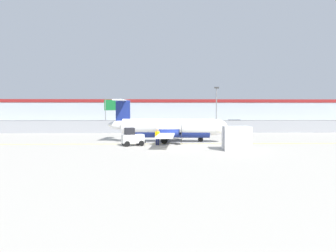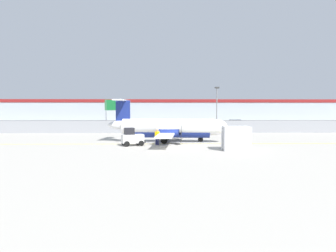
# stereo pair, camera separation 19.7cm
# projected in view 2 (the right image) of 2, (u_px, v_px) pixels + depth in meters

# --- Properties ---
(ground_plane) EXTENTS (140.00, 140.00, 0.01)m
(ground_plane) POSITION_uv_depth(u_px,v_px,m) (179.00, 144.00, 32.84)
(ground_plane) COLOR #ADA89E
(perimeter_fence) EXTENTS (98.00, 0.10, 2.10)m
(perimeter_fence) POSITION_uv_depth(u_px,v_px,m) (173.00, 126.00, 48.76)
(perimeter_fence) COLOR gray
(perimeter_fence) RESTS_ON ground
(parking_lot_strip) EXTENTS (98.00, 17.00, 0.12)m
(parking_lot_strip) POSITION_uv_depth(u_px,v_px,m) (171.00, 128.00, 60.30)
(parking_lot_strip) COLOR #38383A
(parking_lot_strip) RESTS_ON ground
(background_building) EXTENTS (91.00, 8.10, 6.50)m
(background_building) POSITION_uv_depth(u_px,v_px,m) (168.00, 112.00, 78.59)
(background_building) COLOR #A8B2BC
(background_building) RESTS_ON ground
(commuter_airplane) EXTENTS (14.05, 16.08, 4.92)m
(commuter_airplane) POSITION_uv_depth(u_px,v_px,m) (170.00, 128.00, 34.89)
(commuter_airplane) COLOR white
(commuter_airplane) RESTS_ON ground
(baggage_tug) EXTENTS (2.57, 2.00, 1.88)m
(baggage_tug) POSITION_uv_depth(u_px,v_px,m) (132.00, 138.00, 30.99)
(baggage_tug) COLOR silver
(baggage_tug) RESTS_ON ground
(ground_crew_worker) EXTENTS (0.54, 0.44, 1.70)m
(ground_crew_worker) POSITION_uv_depth(u_px,v_px,m) (157.00, 136.00, 31.51)
(ground_crew_worker) COLOR #191E4C
(ground_crew_worker) RESTS_ON ground
(cargo_container) EXTENTS (2.50, 2.12, 2.20)m
(cargo_container) POSITION_uv_depth(u_px,v_px,m) (236.00, 138.00, 27.48)
(cargo_container) COLOR silver
(cargo_container) RESTS_ON ground
(traffic_cone_near_left) EXTENTS (0.36, 0.36, 0.64)m
(traffic_cone_near_left) POSITION_uv_depth(u_px,v_px,m) (231.00, 141.00, 33.35)
(traffic_cone_near_left) COLOR orange
(traffic_cone_near_left) RESTS_ON ground
(traffic_cone_near_right) EXTENTS (0.36, 0.36, 0.64)m
(traffic_cone_near_right) POSITION_uv_depth(u_px,v_px,m) (137.00, 141.00, 33.04)
(traffic_cone_near_right) COLOR orange
(traffic_cone_near_right) RESTS_ON ground
(traffic_cone_far_left) EXTENTS (0.36, 0.36, 0.64)m
(traffic_cone_far_left) POSITION_uv_depth(u_px,v_px,m) (123.00, 138.00, 36.93)
(traffic_cone_far_left) COLOR orange
(traffic_cone_far_left) RESTS_ON ground
(traffic_cone_far_right) EXTENTS (0.36, 0.36, 0.64)m
(traffic_cone_far_right) POSITION_uv_depth(u_px,v_px,m) (123.00, 141.00, 33.34)
(traffic_cone_far_right) COLOR orange
(traffic_cone_far_right) RESTS_ON ground
(parked_car_0) EXTENTS (4.32, 2.26, 1.58)m
(parked_car_0) POSITION_uv_depth(u_px,v_px,m) (102.00, 124.00, 60.84)
(parked_car_0) COLOR slate
(parked_car_0) RESTS_ON parking_lot_strip
(parked_car_1) EXTENTS (4.37, 2.37, 1.58)m
(parked_car_1) POSITION_uv_depth(u_px,v_px,m) (135.00, 125.00, 58.08)
(parked_car_1) COLOR silver
(parked_car_1) RESTS_ON parking_lot_strip
(parked_car_2) EXTENTS (4.29, 2.18, 1.58)m
(parked_car_2) POSITION_uv_depth(u_px,v_px,m) (172.00, 125.00, 59.07)
(parked_car_2) COLOR black
(parked_car_2) RESTS_ON parking_lot_strip
(parked_car_3) EXTENTS (4.37, 2.39, 1.58)m
(parked_car_3) POSITION_uv_depth(u_px,v_px,m) (204.00, 123.00, 66.77)
(parked_car_3) COLOR #B28C19
(parked_car_3) RESTS_ON parking_lot_strip
(parked_car_4) EXTENTS (4.33, 2.27, 1.58)m
(parked_car_4) POSITION_uv_depth(u_px,v_px,m) (236.00, 123.00, 65.32)
(parked_car_4) COLOR #19662D
(parked_car_4) RESTS_ON parking_lot_strip
(apron_light_pole) EXTENTS (0.70, 0.30, 7.27)m
(apron_light_pole) POSITION_uv_depth(u_px,v_px,m) (217.00, 106.00, 45.77)
(apron_light_pole) COLOR slate
(apron_light_pole) RESTS_ON ground
(highway_sign) EXTENTS (3.60, 0.14, 5.50)m
(highway_sign) POSITION_uv_depth(u_px,v_px,m) (116.00, 108.00, 50.38)
(highway_sign) COLOR slate
(highway_sign) RESTS_ON ground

